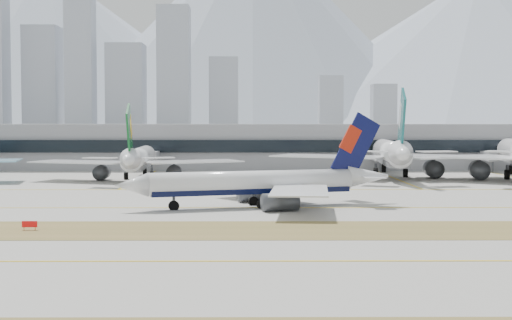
{
  "coord_description": "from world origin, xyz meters",
  "views": [
    {
      "loc": [
        -1.15,
        -133.71,
        15.45
      ],
      "look_at": [
        -0.36,
        18.0,
        7.5
      ],
      "focal_mm": 50.0,
      "sensor_mm": 36.0,
      "label": 1
    }
  ],
  "objects_px": {
    "taxiing_airliner": "(262,184)",
    "terminal": "(256,145)",
    "widebody_cathay": "(391,154)",
    "widebody_eva": "(138,160)"
  },
  "relations": [
    {
      "from": "taxiing_airliner",
      "to": "widebody_eva",
      "type": "height_order",
      "value": "widebody_eva"
    },
    {
      "from": "widebody_cathay",
      "to": "widebody_eva",
      "type": "bearing_deg",
      "value": 101.52
    },
    {
      "from": "taxiing_airliner",
      "to": "terminal",
      "type": "bearing_deg",
      "value": -106.68
    },
    {
      "from": "widebody_eva",
      "to": "terminal",
      "type": "xyz_separation_m",
      "value": [
        32.04,
        55.75,
        2.07
      ]
    },
    {
      "from": "widebody_cathay",
      "to": "terminal",
      "type": "height_order",
      "value": "widebody_cathay"
    },
    {
      "from": "taxiing_airliner",
      "to": "widebody_eva",
      "type": "relative_size",
      "value": 0.9
    },
    {
      "from": "taxiing_airliner",
      "to": "widebody_cathay",
      "type": "relative_size",
      "value": 0.75
    },
    {
      "from": "widebody_eva",
      "to": "widebody_cathay",
      "type": "height_order",
      "value": "widebody_cathay"
    },
    {
      "from": "taxiing_airliner",
      "to": "terminal",
      "type": "xyz_separation_m",
      "value": [
        -0.65,
        118.13,
        3.24
      ]
    },
    {
      "from": "terminal",
      "to": "widebody_eva",
      "type": "bearing_deg",
      "value": -119.88
    }
  ]
}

